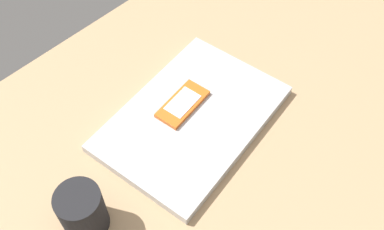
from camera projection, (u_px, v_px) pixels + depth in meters
desk_surface at (217, 133)px, 86.65cm from camera, size 120.00×80.00×3.00cm
laptop_closed at (192, 118)px, 85.66cm from camera, size 37.18×27.48×1.90cm
cell_phone_on_laptop at (183, 104)px, 85.95cm from camera, size 11.36×6.36×0.99cm
pen_cup at (82, 211)px, 70.41cm from camera, size 7.27×7.27×9.32cm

